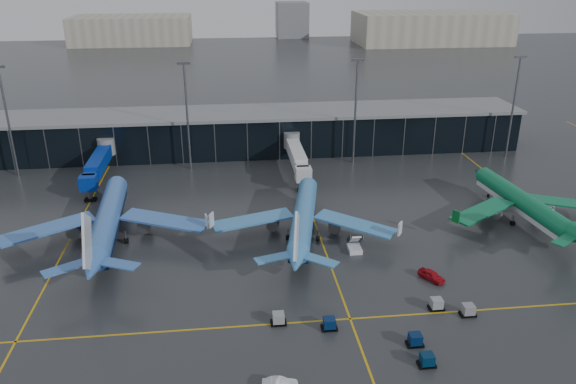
{
  "coord_description": "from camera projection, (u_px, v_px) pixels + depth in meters",
  "views": [
    {
      "loc": [
        -6.19,
        -79.52,
        46.47
      ],
      "look_at": [
        5.0,
        18.0,
        6.0
      ],
      "focal_mm": 35.0,
      "sensor_mm": 36.0,
      "label": 1
    }
  ],
  "objects": [
    {
      "name": "service_van_white",
      "position": [
        280.0,
        384.0,
        65.49
      ],
      "size": [
        4.38,
        1.89,
        1.4
      ],
      "primitive_type": "imported",
      "rotation": [
        0.0,
        0.0,
        1.47
      ],
      "color": "white",
      "rests_on": "ground"
    },
    {
      "name": "taxi_lines",
      "position": [
        320.0,
        236.0,
        102.2
      ],
      "size": [
        220.0,
        120.0,
        0.02
      ],
      "color": "gold",
      "rests_on": "ground"
    },
    {
      "name": "baggage_carts",
      "position": [
        392.0,
        326.0,
        75.95
      ],
      "size": [
        29.05,
        13.19,
        1.7
      ],
      "color": "black",
      "rests_on": "ground"
    },
    {
      "name": "ground",
      "position": [
        270.0,
        269.0,
        91.4
      ],
      "size": [
        600.0,
        600.0,
        0.0
      ],
      "primitive_type": "plane",
      "color": "#282B2D",
      "rests_on": "ground"
    },
    {
      "name": "jet_bridges",
      "position": [
        98.0,
        163.0,
        125.46
      ],
      "size": [
        94.0,
        27.5,
        7.2
      ],
      "color": "#595B60",
      "rests_on": "ground"
    },
    {
      "name": "terminal_pier",
      "position": [
        250.0,
        131.0,
        146.28
      ],
      "size": [
        142.0,
        17.0,
        10.7
      ],
      "color": "black",
      "rests_on": "ground"
    },
    {
      "name": "service_van_red",
      "position": [
        432.0,
        275.0,
        88.12
      ],
      "size": [
        3.92,
        4.77,
        1.53
      ],
      "primitive_type": "imported",
      "rotation": [
        0.0,
        0.0,
        0.56
      ],
      "color": "#AC0D18",
      "rests_on": "ground"
    },
    {
      "name": "airliner_arkefly",
      "position": [
        106.0,
        206.0,
        98.75
      ],
      "size": [
        40.28,
        45.22,
        13.24
      ],
      "primitive_type": null,
      "rotation": [
        0.0,
        0.0,
        0.06
      ],
      "color": "#396BBD",
      "rests_on": "ground"
    },
    {
      "name": "distant_hangars",
      "position": [
        314.0,
        28.0,
        341.38
      ],
      "size": [
        260.0,
        71.0,
        22.0
      ],
      "color": "#B2AD99",
      "rests_on": "ground"
    },
    {
      "name": "airliner_aer_lingus",
      "position": [
        524.0,
        191.0,
        106.57
      ],
      "size": [
        37.69,
        42.03,
        12.03
      ],
      "primitive_type": null,
      "rotation": [
        0.0,
        0.0,
        0.09
      ],
      "color": "#0D6F43",
      "rests_on": "ground"
    },
    {
      "name": "airliner_klm_near",
      "position": [
        304.0,
        205.0,
        100.39
      ],
      "size": [
        42.15,
        45.91,
        12.19
      ],
      "primitive_type": null,
      "rotation": [
        0.0,
        0.0,
        -0.2
      ],
      "color": "#3C83C6",
      "rests_on": "ground"
    },
    {
      "name": "flood_masts",
      "position": [
        273.0,
        110.0,
        132.59
      ],
      "size": [
        203.0,
        0.5,
        25.5
      ],
      "color": "#595B60",
      "rests_on": "ground"
    },
    {
      "name": "mobile_airstair",
      "position": [
        355.0,
        247.0,
        96.86
      ],
      "size": [
        2.27,
        3.24,
        3.45
      ],
      "rotation": [
        0.0,
        0.0,
        -0.02
      ],
      "color": "white",
      "rests_on": "ground"
    }
  ]
}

